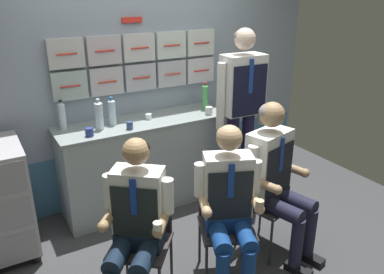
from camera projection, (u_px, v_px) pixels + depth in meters
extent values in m
cube|color=#38393C|center=(210.00, 258.00, 3.34)|extent=(4.80, 4.80, 0.04)
cube|color=#8D9CAE|center=(140.00, 97.00, 4.06)|extent=(4.20, 0.06, 2.15)
cube|color=teal|center=(145.00, 166.00, 4.31)|extent=(4.12, 0.01, 0.59)
cube|color=#A6B7B4|center=(69.00, 86.00, 3.59)|extent=(0.32, 0.06, 0.27)
cylinder|color=red|center=(70.00, 86.00, 3.56)|extent=(0.18, 0.01, 0.01)
cube|color=#BCB7BF|center=(106.00, 81.00, 3.76)|extent=(0.32, 0.06, 0.27)
cylinder|color=red|center=(108.00, 82.00, 3.73)|extent=(0.18, 0.01, 0.01)
cube|color=#ADB0BA|center=(140.00, 77.00, 3.92)|extent=(0.32, 0.06, 0.27)
cylinder|color=red|center=(142.00, 78.00, 3.89)|extent=(0.18, 0.01, 0.01)
cube|color=#AFB3B9|center=(171.00, 73.00, 4.09)|extent=(0.32, 0.06, 0.27)
cylinder|color=red|center=(173.00, 74.00, 4.06)|extent=(0.18, 0.01, 0.01)
cube|color=silver|center=(200.00, 70.00, 4.25)|extent=(0.32, 0.06, 0.27)
cylinder|color=red|center=(202.00, 71.00, 4.22)|extent=(0.18, 0.01, 0.01)
cube|color=#BBBCBD|center=(66.00, 53.00, 3.49)|extent=(0.32, 0.06, 0.27)
cylinder|color=red|center=(67.00, 54.00, 3.46)|extent=(0.18, 0.01, 0.01)
cube|color=#BCB4BA|center=(104.00, 50.00, 3.65)|extent=(0.32, 0.06, 0.27)
cylinder|color=red|center=(105.00, 51.00, 3.62)|extent=(0.18, 0.01, 0.01)
cube|color=silver|center=(139.00, 48.00, 3.82)|extent=(0.32, 0.06, 0.27)
cylinder|color=red|center=(140.00, 48.00, 3.79)|extent=(0.18, 0.01, 0.01)
cube|color=silver|center=(171.00, 45.00, 3.98)|extent=(0.32, 0.06, 0.27)
cylinder|color=red|center=(172.00, 45.00, 3.95)|extent=(0.18, 0.01, 0.01)
cube|color=silver|center=(200.00, 43.00, 4.14)|extent=(0.32, 0.06, 0.27)
cylinder|color=red|center=(202.00, 43.00, 4.11)|extent=(0.18, 0.01, 0.01)
cube|color=red|center=(132.00, 20.00, 3.71)|extent=(0.20, 0.02, 0.05)
cube|color=#96A3A3|center=(146.00, 164.00, 4.01)|extent=(1.68, 0.52, 0.89)
cube|color=gray|center=(144.00, 122.00, 3.84)|extent=(1.72, 0.53, 0.03)
sphere|color=black|center=(37.00, 258.00, 3.26)|extent=(0.07, 0.07, 0.07)
sphere|color=black|center=(26.00, 225.00, 3.70)|extent=(0.07, 0.07, 0.07)
cube|color=#ACA8B1|center=(3.00, 197.00, 3.23)|extent=(0.40, 0.64, 0.91)
cube|color=#97949C|center=(14.00, 249.00, 3.08)|extent=(0.35, 0.01, 0.24)
cube|color=#97949C|center=(7.00, 216.00, 2.97)|extent=(0.35, 0.01, 0.24)
cube|color=#97949C|center=(0.00, 180.00, 2.86)|extent=(0.35, 0.01, 0.24)
cylinder|color=#2D2D33|center=(126.00, 253.00, 3.04)|extent=(0.02, 0.02, 0.43)
cylinder|color=#2D2D33|center=(171.00, 258.00, 2.98)|extent=(0.02, 0.02, 0.43)
cube|color=#322C2F|center=(140.00, 246.00, 2.76)|extent=(0.56, 0.56, 0.02)
cube|color=#322C2F|center=(146.00, 206.00, 2.86)|extent=(0.30, 0.26, 0.40)
cylinder|color=#2D2D33|center=(122.00, 205.00, 2.88)|extent=(0.02, 0.02, 0.40)
cylinder|color=#2D2D33|center=(170.00, 209.00, 2.82)|extent=(0.02, 0.02, 0.40)
cylinder|color=#132033|center=(120.00, 252.00, 2.60)|extent=(0.33, 0.36, 0.13)
cylinder|color=#132033|center=(146.00, 255.00, 2.58)|extent=(0.33, 0.36, 0.13)
cube|color=#132033|center=(140.00, 238.00, 2.74)|extent=(0.38, 0.36, 0.12)
cube|color=white|center=(139.00, 200.00, 2.65)|extent=(0.39, 0.37, 0.46)
cube|color=black|center=(135.00, 213.00, 2.57)|extent=(0.25, 0.21, 0.37)
cube|color=navy|center=(133.00, 197.00, 2.52)|extent=(0.04, 0.03, 0.26)
cylinder|color=white|center=(110.00, 191.00, 2.66)|extent=(0.08, 0.08, 0.25)
cylinder|color=#A48158|center=(109.00, 218.00, 2.62)|extent=(0.20, 0.22, 0.07)
sphere|color=#A48158|center=(103.00, 227.00, 2.52)|extent=(0.08, 0.08, 0.08)
cylinder|color=white|center=(168.00, 196.00, 2.60)|extent=(0.08, 0.08, 0.25)
cylinder|color=#A48158|center=(162.00, 223.00, 2.56)|extent=(0.20, 0.22, 0.07)
sphere|color=#A48158|center=(158.00, 232.00, 2.47)|extent=(0.08, 0.08, 0.08)
cylinder|color=white|center=(158.00, 227.00, 2.45)|extent=(0.06, 0.06, 0.06)
sphere|color=#A48158|center=(136.00, 151.00, 2.52)|extent=(0.18, 0.18, 0.18)
ellipsoid|color=black|center=(136.00, 148.00, 2.53)|extent=(0.24, 0.24, 0.13)
cylinder|color=#2D2D33|center=(206.00, 270.00, 2.86)|extent=(0.02, 0.02, 0.43)
cylinder|color=#2D2D33|center=(254.00, 266.00, 2.90)|extent=(0.02, 0.02, 0.43)
cylinder|color=#2D2D33|center=(200.00, 240.00, 3.19)|extent=(0.02, 0.02, 0.43)
cylinder|color=#2D2D33|center=(243.00, 237.00, 3.23)|extent=(0.02, 0.02, 0.43)
cube|color=#322C2F|center=(227.00, 228.00, 2.97)|extent=(0.53, 0.53, 0.02)
cube|color=#322C2F|center=(223.00, 191.00, 3.06)|extent=(0.35, 0.17, 0.40)
cylinder|color=#2D2D33|center=(200.00, 193.00, 3.04)|extent=(0.02, 0.02, 0.40)
cylinder|color=#2D2D33|center=(245.00, 191.00, 3.08)|extent=(0.02, 0.02, 0.40)
cylinder|color=navy|center=(219.00, 235.00, 2.78)|extent=(0.27, 0.39, 0.13)
cylinder|color=navy|center=(244.00, 233.00, 2.80)|extent=(0.27, 0.39, 0.13)
cube|color=navy|center=(227.00, 220.00, 2.94)|extent=(0.38, 0.31, 0.12)
cube|color=white|center=(228.00, 184.00, 2.85)|extent=(0.40, 0.32, 0.47)
cube|color=black|center=(230.00, 196.00, 2.77)|extent=(0.30, 0.14, 0.37)
cube|color=navy|center=(231.00, 181.00, 2.72)|extent=(0.04, 0.02, 0.26)
cylinder|color=white|center=(200.00, 180.00, 2.81)|extent=(0.08, 0.08, 0.25)
cylinder|color=tan|center=(205.00, 205.00, 2.77)|extent=(0.15, 0.24, 0.07)
sphere|color=tan|center=(207.00, 213.00, 2.67)|extent=(0.08, 0.08, 0.08)
cylinder|color=white|center=(255.00, 177.00, 2.86)|extent=(0.08, 0.08, 0.25)
cylinder|color=tan|center=(255.00, 202.00, 2.81)|extent=(0.15, 0.24, 0.07)
sphere|color=tan|center=(259.00, 209.00, 2.71)|extent=(0.08, 0.08, 0.08)
cylinder|color=tan|center=(260.00, 204.00, 2.70)|extent=(0.06, 0.06, 0.06)
sphere|color=tan|center=(229.00, 138.00, 2.72)|extent=(0.18, 0.18, 0.18)
ellipsoid|color=tan|center=(229.00, 135.00, 2.73)|extent=(0.23, 0.22, 0.13)
cylinder|color=#2D2D33|center=(271.00, 243.00, 3.16)|extent=(0.02, 0.02, 0.43)
cylinder|color=#2D2D33|center=(295.00, 225.00, 3.39)|extent=(0.02, 0.02, 0.43)
cylinder|color=#2D2D33|center=(236.00, 225.00, 3.39)|extent=(0.02, 0.02, 0.43)
cylinder|color=#2D2D33|center=(261.00, 209.00, 3.63)|extent=(0.02, 0.02, 0.43)
cube|color=#322C2F|center=(267.00, 203.00, 3.31)|extent=(0.49, 0.49, 0.02)
cube|color=#322C2F|center=(251.00, 173.00, 3.36)|extent=(0.36, 0.12, 0.40)
cylinder|color=#2D2D33|center=(238.00, 180.00, 3.24)|extent=(0.02, 0.02, 0.40)
cylinder|color=#2D2D33|center=(264.00, 167.00, 3.47)|extent=(0.02, 0.02, 0.40)
cube|color=black|center=(298.00, 270.00, 3.13)|extent=(0.14, 0.24, 0.06)
cube|color=black|center=(311.00, 258.00, 3.26)|extent=(0.14, 0.24, 0.06)
cylinder|color=#1C1D33|center=(297.00, 243.00, 3.07)|extent=(0.10, 0.10, 0.42)
cylinder|color=#1C1D33|center=(310.00, 232.00, 3.20)|extent=(0.10, 0.10, 0.42)
cylinder|color=#1C1D33|center=(279.00, 209.00, 3.11)|extent=(0.23, 0.42, 0.13)
cylinder|color=#1C1D33|center=(293.00, 200.00, 3.24)|extent=(0.23, 0.42, 0.13)
cube|color=#1C1D33|center=(268.00, 195.00, 3.29)|extent=(0.40, 0.29, 0.12)
cube|color=white|center=(268.00, 161.00, 3.19)|extent=(0.42, 0.30, 0.51)
cube|color=black|center=(280.00, 169.00, 3.13)|extent=(0.34, 0.10, 0.41)
cube|color=navy|center=(282.00, 155.00, 3.07)|extent=(0.04, 0.02, 0.28)
cylinder|color=white|center=(252.00, 163.00, 3.02)|extent=(0.08, 0.08, 0.28)
cylinder|color=#9E7E5A|center=(265.00, 185.00, 3.02)|extent=(0.13, 0.26, 0.07)
sphere|color=#9E7E5A|center=(277.00, 190.00, 2.94)|extent=(0.08, 0.08, 0.08)
cylinder|color=white|center=(284.00, 147.00, 3.31)|extent=(0.08, 0.08, 0.28)
cylinder|color=#9E7E5A|center=(293.00, 169.00, 3.28)|extent=(0.13, 0.26, 0.07)
sphere|color=#9E7E5A|center=(305.00, 173.00, 3.20)|extent=(0.08, 0.08, 0.08)
sphere|color=#9E7E5A|center=(272.00, 115.00, 3.04)|extent=(0.20, 0.20, 0.20)
ellipsoid|color=gray|center=(271.00, 112.00, 3.05)|extent=(0.24, 0.23, 0.14)
cube|color=black|center=(231.00, 202.00, 4.11)|extent=(0.10, 0.24, 0.06)
cube|color=black|center=(247.00, 198.00, 4.19)|extent=(0.10, 0.24, 0.06)
cylinder|color=#1C183A|center=(232.00, 158.00, 3.96)|extent=(0.12, 0.12, 0.93)
cylinder|color=#1C183A|center=(246.00, 155.00, 4.03)|extent=(0.12, 0.12, 0.93)
cube|color=white|center=(243.00, 84.00, 3.72)|extent=(0.41, 0.25, 0.57)
cube|color=black|center=(250.00, 91.00, 3.63)|extent=(0.37, 0.03, 0.48)
cube|color=navy|center=(251.00, 76.00, 3.58)|extent=(0.04, 0.01, 0.32)
cylinder|color=white|center=(221.00, 97.00, 3.65)|extent=(0.08, 0.08, 0.63)
sphere|color=beige|center=(220.00, 128.00, 3.77)|extent=(0.08, 0.08, 0.08)
cylinder|color=white|center=(263.00, 91.00, 3.86)|extent=(0.08, 0.08, 0.63)
sphere|color=beige|center=(260.00, 121.00, 3.97)|extent=(0.08, 0.08, 0.08)
sphere|color=beige|center=(245.00, 39.00, 3.57)|extent=(0.20, 0.20, 0.20)
ellipsoid|color=gray|center=(244.00, 37.00, 3.57)|extent=(0.21, 0.19, 0.14)
cylinder|color=silver|center=(112.00, 113.00, 3.68)|extent=(0.07, 0.07, 0.23)
cone|color=silver|center=(111.00, 100.00, 3.64)|extent=(0.07, 0.07, 0.02)
cylinder|color=#2B77C4|center=(111.00, 98.00, 3.63)|extent=(0.03, 0.03, 0.02)
cylinder|color=#4BA254|center=(205.00, 98.00, 4.15)|extent=(0.07, 0.07, 0.25)
cone|color=#4BA254|center=(205.00, 85.00, 4.10)|extent=(0.07, 0.07, 0.02)
cylinder|color=red|center=(205.00, 83.00, 4.09)|extent=(0.03, 0.03, 0.02)
cylinder|color=silver|center=(62.00, 117.00, 3.56)|extent=(0.07, 0.07, 0.24)
cone|color=silver|center=(60.00, 103.00, 3.52)|extent=(0.07, 0.07, 0.02)
cylinder|color=black|center=(60.00, 101.00, 3.51)|extent=(0.03, 0.03, 0.02)
cylinder|color=silver|center=(99.00, 116.00, 3.56)|extent=(0.08, 0.08, 0.25)
cone|color=silver|center=(98.00, 102.00, 3.51)|extent=(0.08, 0.08, 0.02)
cylinder|color=silver|center=(98.00, 100.00, 3.51)|extent=(0.03, 0.03, 0.02)
cylinder|color=navy|center=(89.00, 132.00, 3.43)|extent=(0.07, 0.07, 0.07)
cylinder|color=#382114|center=(89.00, 129.00, 3.42)|extent=(0.06, 0.06, 0.01)
cylinder|color=silver|center=(209.00, 111.00, 4.01)|extent=(0.07, 0.07, 0.08)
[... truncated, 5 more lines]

